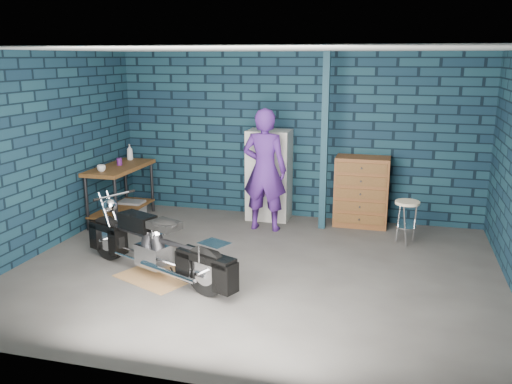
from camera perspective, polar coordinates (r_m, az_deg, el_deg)
ground at (r=6.91m, az=-0.01°, el=-8.21°), size 6.00×6.00×0.00m
room_walls at (r=6.97m, az=1.19°, el=8.17°), size 6.02×5.01×2.71m
support_post at (r=8.30m, az=7.21°, el=5.17°), size 0.10×0.10×2.70m
workbench at (r=9.08m, az=-14.00°, el=-0.13°), size 0.60×1.40×0.91m
drip_mat at (r=6.82m, az=-10.36°, el=-8.72°), size 1.09×0.98×0.01m
motorcycle at (r=6.66m, az=-10.53°, el=-5.07°), size 2.16×1.37×0.93m
person at (r=8.25m, az=0.91°, el=2.34°), size 0.70×0.47×1.88m
storage_bin at (r=9.40m, az=-12.94°, el=-1.67°), size 0.40×0.29×0.25m
locker at (r=8.85m, az=1.37°, el=1.79°), size 0.69×0.49×1.47m
tool_chest at (r=8.67m, az=11.04°, el=0.02°), size 0.83×0.46×1.11m
shop_stool at (r=8.04m, az=15.52°, el=-3.11°), size 0.45×0.45×0.63m
cup_a at (r=8.60m, az=-15.97°, el=2.41°), size 0.16×0.16×0.10m
mug_purple at (r=9.03m, az=-14.19°, el=3.12°), size 0.11×0.11×0.12m
bottle at (r=9.45m, az=-13.15°, el=4.12°), size 0.14×0.14×0.27m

